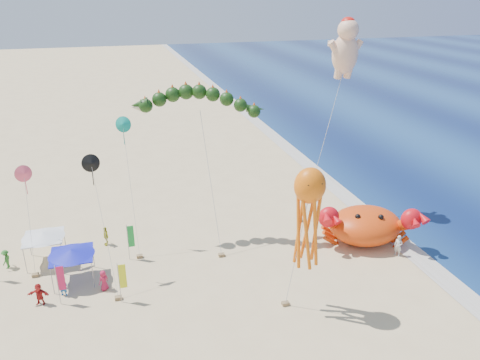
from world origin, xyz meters
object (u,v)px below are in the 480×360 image
crab_inflatable (366,224)px  octopus_kite (308,210)px  cherub_kite (346,47)px  canopy_blue (71,252)px  canopy_white (43,235)px  dragon_kite (198,105)px

crab_inflatable → octopus_kite: octopus_kite is taller
crab_inflatable → cherub_kite: size_ratio=0.47×
cherub_kite → octopus_kite: size_ratio=1.76×
cherub_kite → canopy_blue: bearing=-165.3°
octopus_kite → canopy_blue: size_ratio=3.09×
crab_inflatable → octopus_kite: (-8.87, -6.97, 5.87)m
canopy_white → canopy_blue: bearing=-55.9°
dragon_kite → canopy_white: bearing=-174.7°
crab_inflatable → octopus_kite: 12.72m
dragon_kite → canopy_blue: dragon_kite is taller
canopy_white → cherub_kite: bearing=6.5°
octopus_kite → canopy_blue: octopus_kite is taller
crab_inflatable → canopy_blue: bearing=178.1°
canopy_blue → octopus_kite: bearing=-26.7°
crab_inflatable → canopy_blue: (-24.39, 0.82, 0.76)m
dragon_kite → canopy_white: dragon_kite is taller
canopy_blue → canopy_white: size_ratio=1.02×
dragon_kite → canopy_blue: (-10.90, -4.63, -9.47)m
crab_inflatable → canopy_white: size_ratio=2.62×
crab_inflatable → canopy_blue: 24.41m
octopus_kite → canopy_white: 21.66m
cherub_kite → octopus_kite: cherub_kite is taller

